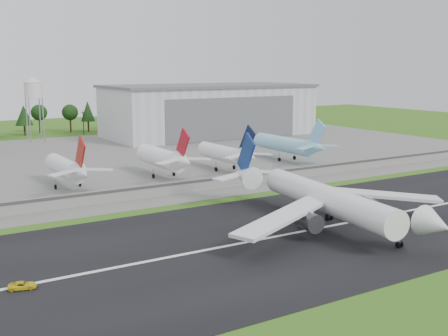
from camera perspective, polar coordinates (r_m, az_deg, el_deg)
ground at (r=106.65m, az=7.99°, el=-8.43°), size 600.00×600.00×0.00m
runway at (r=114.12m, az=4.79°, el=-7.07°), size 320.00×60.00×0.10m
runway_centerline at (r=114.11m, az=4.79°, el=-7.05°), size 220.00×1.00×0.02m
apron at (r=210.73m, az=-13.16°, el=0.73°), size 320.00×150.00×0.10m
blast_fence at (r=151.06m, az=-5.33°, el=-2.08°), size 240.00×0.61×3.50m
hangar_east at (r=280.74m, az=-1.52°, el=5.91°), size 102.00×47.00×25.20m
water_tower at (r=269.52m, az=-18.82°, el=7.73°), size 8.40×8.40×29.40m
utility_poles at (r=287.12m, az=-18.23°, el=2.96°), size 230.00×3.00×12.00m
treeline at (r=301.65m, az=-18.90°, el=3.25°), size 320.00×16.00×22.00m
main_airliner at (r=121.51m, az=10.56°, el=-3.77°), size 56.74×59.21×18.17m
ground_vehicle at (r=93.81m, az=-19.79°, el=-11.16°), size 4.67×3.05×1.20m
parked_jet_red_a at (r=162.59m, az=-15.52°, el=-0.04°), size 7.36×31.29×16.42m
parked_jet_red_b at (r=172.98m, az=-5.97°, el=0.99°), size 7.36×31.29×16.77m
parked_jet_navy at (r=183.60m, az=0.36°, el=1.48°), size 7.36×31.29×16.41m
parked_jet_skyblue at (r=204.53m, az=6.69°, el=2.36°), size 7.36×37.29×16.64m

